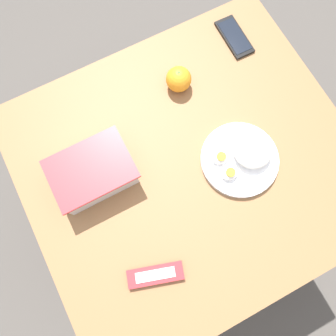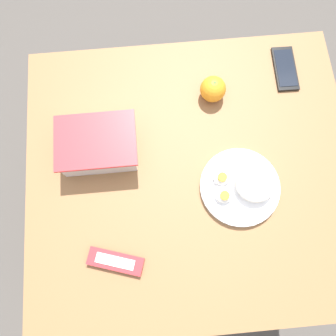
% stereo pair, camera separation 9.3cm
% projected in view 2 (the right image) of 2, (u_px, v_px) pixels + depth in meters
% --- Properties ---
extents(ground_plane, '(10.00, 10.00, 0.00)m').
position_uv_depth(ground_plane, '(181.00, 208.00, 1.71)').
color(ground_plane, '#4C4742').
extents(table, '(0.97, 0.88, 0.77)m').
position_uv_depth(table, '(190.00, 179.00, 1.04)').
color(table, brown).
rests_on(table, ground_plane).
extents(food_container, '(0.22, 0.16, 0.09)m').
position_uv_depth(food_container, '(99.00, 146.00, 0.94)').
color(food_container, white).
rests_on(food_container, table).
extents(orange_fruit, '(0.08, 0.08, 0.08)m').
position_uv_depth(orange_fruit, '(213.00, 89.00, 0.99)').
color(orange_fruit, orange).
rests_on(orange_fruit, table).
extents(rice_plate, '(0.23, 0.23, 0.06)m').
position_uv_depth(rice_plate, '(244.00, 186.00, 0.93)').
color(rice_plate, white).
rests_on(rice_plate, table).
extents(candy_bar, '(0.16, 0.09, 0.02)m').
position_uv_depth(candy_bar, '(116.00, 261.00, 0.89)').
color(candy_bar, '#B7282D').
rests_on(candy_bar, table).
extents(cell_phone, '(0.07, 0.16, 0.01)m').
position_uv_depth(cell_phone, '(285.00, 69.00, 1.04)').
color(cell_phone, black).
rests_on(cell_phone, table).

